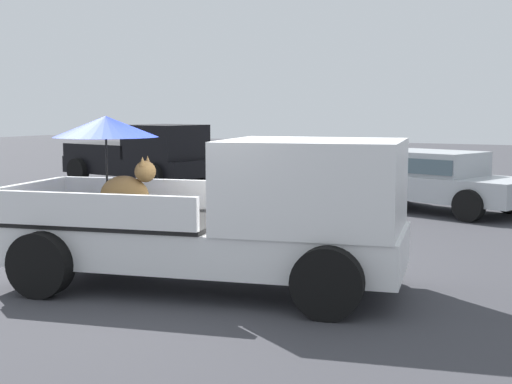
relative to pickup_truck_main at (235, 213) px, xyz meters
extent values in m
plane|color=#38383D|center=(-0.39, -0.10, -0.98)|extent=(80.00, 80.00, 0.00)
cylinder|color=black|center=(1.12, 1.23, -0.58)|extent=(0.84, 0.44, 0.80)
cylinder|color=black|center=(1.53, -0.69, -0.58)|extent=(0.84, 0.44, 0.80)
cylinder|color=black|center=(-2.30, 0.50, -0.58)|extent=(0.84, 0.44, 0.80)
cylinder|color=black|center=(-1.90, -1.42, -0.58)|extent=(0.84, 0.44, 0.80)
cube|color=white|center=(-0.39, -0.10, -0.41)|extent=(5.26, 2.80, 0.50)
cube|color=white|center=(0.98, 0.19, 0.38)|extent=(2.44, 2.26, 1.08)
cube|color=#4C606B|center=(1.96, 0.40, 0.58)|extent=(0.42, 1.70, 0.64)
cube|color=black|center=(-1.51, -0.34, -0.13)|extent=(3.12, 2.38, 0.06)
cube|color=white|center=(-1.70, 0.56, 0.10)|extent=(2.76, 0.68, 0.40)
cube|color=white|center=(-1.32, -1.23, 0.10)|extent=(2.76, 0.68, 0.40)
cube|color=white|center=(-2.83, -0.62, 0.10)|extent=(0.48, 1.82, 0.40)
ellipsoid|color=olive|center=(-1.52, -0.25, 0.16)|extent=(0.73, 0.45, 0.52)
sphere|color=olive|center=(-1.22, -0.18, 0.48)|extent=(0.33, 0.33, 0.28)
cone|color=olive|center=(-1.24, -0.11, 0.62)|extent=(0.11, 0.11, 0.12)
cone|color=olive|center=(-1.21, -0.26, 0.62)|extent=(0.11, 0.11, 0.12)
cylinder|color=black|center=(-1.87, -0.16, 0.43)|extent=(0.04, 0.04, 1.05)
cone|color=#1E33B7|center=(-1.87, -0.16, 1.06)|extent=(1.66, 1.66, 0.28)
cylinder|color=black|center=(-7.23, 10.73, -0.60)|extent=(0.79, 0.39, 0.76)
cylinder|color=black|center=(-7.56, 8.85, -0.60)|extent=(0.79, 0.39, 0.76)
cylinder|color=black|center=(-10.38, 11.28, -0.60)|extent=(0.79, 0.39, 0.76)
cylinder|color=black|center=(-10.71, 9.41, -0.60)|extent=(0.79, 0.39, 0.76)
cube|color=black|center=(-8.97, 10.07, -0.43)|extent=(5.04, 2.61, 0.50)
cube|color=black|center=(-7.79, 9.86, 0.32)|extent=(2.18, 2.10, 1.00)
cube|color=black|center=(-9.95, 10.24, 0.02)|extent=(2.97, 2.24, 0.40)
cylinder|color=black|center=(2.01, 8.71, -0.65)|extent=(0.70, 0.41, 0.66)
cylinder|color=black|center=(1.47, 7.03, -0.65)|extent=(0.70, 0.41, 0.66)
cylinder|color=black|center=(-0.55, 9.54, -0.65)|extent=(0.70, 0.41, 0.66)
cylinder|color=black|center=(-1.10, 7.87, -0.65)|extent=(0.70, 0.41, 0.66)
cube|color=#ADB2B7|center=(0.46, 8.29, -0.43)|extent=(4.63, 3.00, 0.52)
cube|color=#ADB2B7|center=(0.36, 8.32, 0.07)|extent=(2.49, 2.17, 0.56)
cube|color=#4C606B|center=(0.36, 8.32, 0.07)|extent=(2.46, 2.23, 0.32)
camera|label=1|loc=(4.43, -7.96, 1.30)|focal=51.72mm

